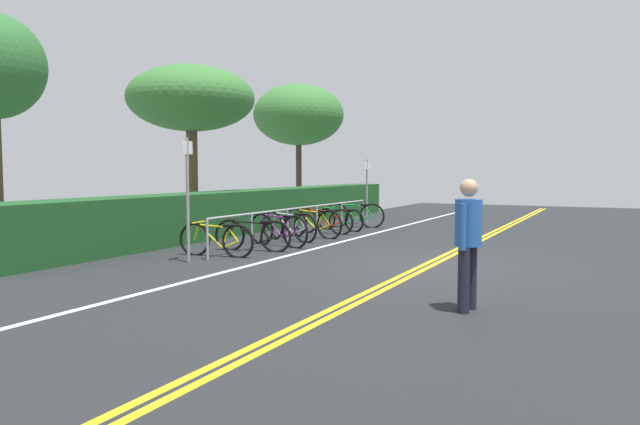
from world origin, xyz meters
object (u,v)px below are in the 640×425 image
object	(u,v)px
bicycle_2	(278,230)
tree_far_right	(299,115)
bicycle_0	(216,240)
bicycle_3	(289,226)
tree_mid	(191,99)
pedestrian	(468,236)
sign_post_near	(188,188)
bicycle_5	(323,221)
bicycle_4	(312,223)
bicycle_7	(354,215)
bike_rack	(303,215)
bicycle_1	(253,235)
bicycle_6	(340,219)
sign_post_far	(367,185)

from	to	relation	value
bicycle_2	tree_far_right	bearing A→B (deg)	26.30
bicycle_0	bicycle_3	size ratio (longest dim) A/B	0.93
bicycle_3	tree_mid	distance (m)	4.97
pedestrian	sign_post_near	bearing A→B (deg)	75.08
bicycle_5	pedestrian	bearing A→B (deg)	-142.05
bicycle_3	pedestrian	distance (m)	7.57
pedestrian	bicycle_4	bearing A→B (deg)	41.21
bicycle_3	sign_post_near	size ratio (longest dim) A/B	0.77
bicycle_7	tree_mid	size ratio (longest dim) A/B	0.39
bicycle_5	bicycle_7	xyz separation A→B (m)	(1.97, -0.04, 0.02)
sign_post_near	tree_far_right	size ratio (longest dim) A/B	0.46
bicycle_3	bicycle_2	bearing A→B (deg)	-163.89
bicycle_2	bicycle_4	distance (m)	1.85
bike_rack	tree_far_right	bearing A→B (deg)	29.66
bicycle_1	sign_post_near	distance (m)	2.13
bicycle_7	tree_mid	bearing A→B (deg)	128.71
bicycle_1	bicycle_0	bearing A→B (deg)	168.61
bicycle_0	bicycle_6	bearing A→B (deg)	-0.67
tree_mid	pedestrian	bearing A→B (deg)	-123.68
bicycle_6	pedestrian	xyz separation A→B (m)	(-7.95, -5.41, 0.60)
bike_rack	pedestrian	distance (m)	7.78
sign_post_near	tree_mid	distance (m)	6.29
sign_post_near	bicycle_7	bearing A→B (deg)	-0.27
bicycle_6	sign_post_near	size ratio (longest dim) A/B	0.71
bike_rack	bicycle_4	world-z (taller)	bike_rack
tree_mid	bicycle_3	bearing A→B (deg)	-103.69
bicycle_6	tree_far_right	size ratio (longest dim) A/B	0.32
sign_post_far	bicycle_5	bearing A→B (deg)	179.52
bicycle_0	bicycle_7	world-z (taller)	bicycle_7
bicycle_6	sign_post_far	distance (m)	2.25
bicycle_0	bicycle_7	bearing A→B (deg)	-0.37
sign_post_near	tree_far_right	bearing A→B (deg)	19.52
bicycle_4	sign_post_far	bearing A→B (deg)	2.05
bicycle_0	bicycle_3	world-z (taller)	bicycle_3
bike_rack	sign_post_near	bearing A→B (deg)	178.31
bicycle_0	bicycle_4	xyz separation A→B (m)	(3.76, -0.17, 0.03)
bicycle_4	bicycle_5	bearing A→B (deg)	9.82
bike_rack	bicycle_2	world-z (taller)	bike_rack
pedestrian	bicycle_5	bearing A→B (deg)	37.95
bicycle_2	bicycle_4	world-z (taller)	bicycle_2
bicycle_4	sign_post_near	bearing A→B (deg)	178.04
bicycle_7	tree_far_right	distance (m)	6.82
bike_rack	bicycle_1	bearing A→B (deg)	-178.28
bicycle_2	bicycle_5	world-z (taller)	bicycle_2
sign_post_near	sign_post_far	size ratio (longest dim) A/B	1.13
bicycle_3	tree_mid	size ratio (longest dim) A/B	0.39
bicycle_1	bicycle_5	xyz separation A→B (m)	(3.72, 0.20, 0.01)
bicycle_2	pedestrian	distance (m)	6.73
bicycle_7	sign_post_near	bearing A→B (deg)	179.73
bicycle_0	bike_rack	bearing A→B (deg)	-2.25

